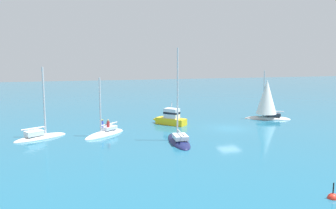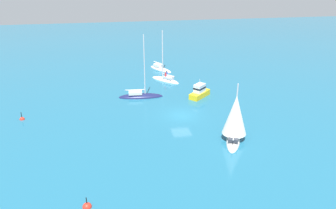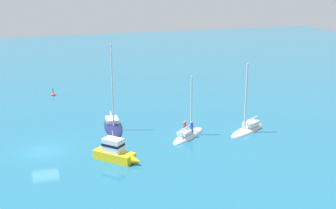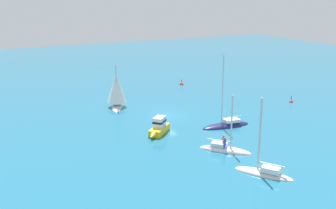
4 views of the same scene
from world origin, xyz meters
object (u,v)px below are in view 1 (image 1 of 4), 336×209
(yacht, at_px, (105,134))
(sloop_1, at_px, (40,136))
(cabin_cruiser, at_px, (170,118))
(sloop_2, at_px, (267,102))
(mooring_buoy, at_px, (333,198))
(sloop, at_px, (179,141))

(yacht, xyz_separation_m, sloop_1, (6.68, -0.14, 0.06))
(yacht, relative_size, cabin_cruiser, 1.63)
(sloop_2, bearing_deg, mooring_buoy, 91.59)
(yacht, xyz_separation_m, cabin_cruiser, (-8.31, -3.90, 0.65))
(yacht, distance_m, cabin_cruiser, 9.20)
(mooring_buoy, bearing_deg, sloop, -71.41)
(mooring_buoy, bearing_deg, cabin_cruiser, -81.01)
(sloop, xyz_separation_m, cabin_cruiser, (-1.40, -8.85, 0.66))
(sloop, relative_size, mooring_buoy, 7.45)
(sloop_2, bearing_deg, yacht, 33.62)
(sloop_1, bearing_deg, sloop_2, -23.56)
(sloop, distance_m, cabin_cruiser, 8.98)
(yacht, bearing_deg, sloop, 102.72)
(mooring_buoy, bearing_deg, sloop_2, -111.12)
(sloop, bearing_deg, cabin_cruiser, -4.89)
(yacht, bearing_deg, mooring_buoy, 78.89)
(yacht, distance_m, sloop_2, 22.31)
(cabin_cruiser, height_order, mooring_buoy, cabin_cruiser)
(sloop, xyz_separation_m, yacht, (6.91, -4.95, 0.02))
(sloop, bearing_deg, sloop_1, 73.57)
(yacht, relative_size, sloop_1, 0.87)
(cabin_cruiser, bearing_deg, yacht, 71.53)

